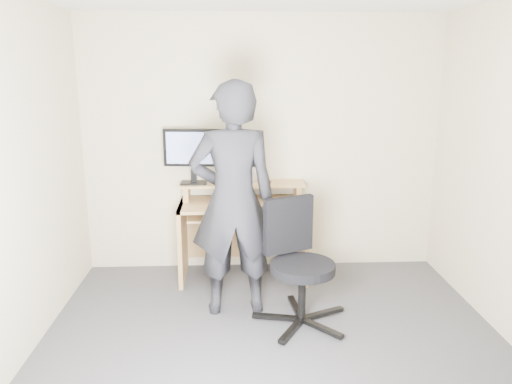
{
  "coord_description": "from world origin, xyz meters",
  "views": [
    {
      "loc": [
        -0.28,
        -3.12,
        1.98
      ],
      "look_at": [
        -0.09,
        1.05,
        0.95
      ],
      "focal_mm": 35.0,
      "sensor_mm": 36.0,
      "label": 1
    }
  ],
  "objects": [
    {
      "name": "headphones",
      "position": [
        -0.35,
        1.65,
        0.92
      ],
      "size": [
        0.16,
        0.16,
        0.06
      ],
      "primitive_type": "torus",
      "rotation": [
        0.26,
        0.0,
        -0.06
      ],
      "color": "silver",
      "rests_on": "desk"
    },
    {
      "name": "monitor",
      "position": [
        -0.67,
        1.57,
        1.23
      ],
      "size": [
        0.56,
        0.16,
        0.53
      ],
      "rotation": [
        0.0,
        0.0,
        -0.09
      ],
      "color": "black",
      "rests_on": "desk"
    },
    {
      "name": "ground",
      "position": [
        0.0,
        0.0,
        0.0
      ],
      "size": [
        3.5,
        3.5,
        0.0
      ],
      "primitive_type": "plane",
      "color": "#4A4A4E",
      "rests_on": "ground"
    },
    {
      "name": "office_chair",
      "position": [
        0.21,
        0.55,
        0.53
      ],
      "size": [
        0.77,
        0.76,
        0.97
      ],
      "rotation": [
        0.0,
        0.0,
        0.42
      ],
      "color": "black",
      "rests_on": "ground"
    },
    {
      "name": "desk",
      "position": [
        -0.2,
        1.53,
        0.55
      ],
      "size": [
        1.2,
        0.6,
        0.91
      ],
      "color": "tan",
      "rests_on": "ground"
    },
    {
      "name": "charger",
      "position": [
        -0.41,
        1.53,
        0.93
      ],
      "size": [
        0.06,
        0.05,
        0.03
      ],
      "primitive_type": "cube",
      "rotation": [
        0.0,
        0.0,
        -0.34
      ],
      "color": "black",
      "rests_on": "desk"
    },
    {
      "name": "mouse",
      "position": [
        0.11,
        1.35,
        0.77
      ],
      "size": [
        0.11,
        0.09,
        0.04
      ],
      "primitive_type": "ellipsoid",
      "rotation": [
        0.0,
        0.0,
        -0.25
      ],
      "color": "black",
      "rests_on": "desk"
    },
    {
      "name": "travel_mug",
      "position": [
        -0.1,
        1.6,
        0.99
      ],
      "size": [
        0.08,
        0.08,
        0.16
      ],
      "primitive_type": "cylinder",
      "rotation": [
        0.0,
        0.0,
        -0.18
      ],
      "color": "silver",
      "rests_on": "desk"
    },
    {
      "name": "back_wall",
      "position": [
        0.0,
        1.75,
        1.25
      ],
      "size": [
        3.5,
        0.02,
        2.5
      ],
      "primitive_type": "cube",
      "color": "beige",
      "rests_on": "ground"
    },
    {
      "name": "external_drive",
      "position": [
        -0.32,
        1.62,
        1.01
      ],
      "size": [
        0.11,
        0.14,
        0.2
      ],
      "primitive_type": "cube",
      "rotation": [
        0.0,
        0.0,
        0.3
      ],
      "color": "black",
      "rests_on": "desk"
    },
    {
      "name": "smartphone",
      "position": [
        0.04,
        1.56,
        0.92
      ],
      "size": [
        0.1,
        0.14,
        0.01
      ],
      "primitive_type": "cube",
      "rotation": [
        0.0,
        0.0,
        -0.23
      ],
      "color": "black",
      "rests_on": "desk"
    },
    {
      "name": "person",
      "position": [
        -0.29,
        0.75,
        0.96
      ],
      "size": [
        0.74,
        0.53,
        1.91
      ],
      "primitive_type": "imported",
      "rotation": [
        0.0,
        0.0,
        3.24
      ],
      "color": "black",
      "rests_on": "ground"
    },
    {
      "name": "keyboard",
      "position": [
        -0.23,
        1.36,
        0.67
      ],
      "size": [
        0.46,
        0.18,
        0.03
      ],
      "primitive_type": "cube",
      "rotation": [
        0.0,
        0.0,
        -0.0
      ],
      "color": "black",
      "rests_on": "desk"
    }
  ]
}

